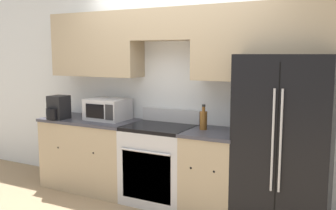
{
  "coord_description": "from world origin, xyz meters",
  "views": [
    {
      "loc": [
        1.94,
        -3.4,
        1.73
      ],
      "look_at": [
        0.0,
        0.31,
        1.15
      ],
      "focal_mm": 40.0,
      "sensor_mm": 36.0,
      "label": 1
    }
  ],
  "objects": [
    {
      "name": "microwave",
      "position": [
        -0.89,
        0.37,
        1.04
      ],
      "size": [
        0.49,
        0.41,
        0.26
      ],
      "color": "#B7B7BC",
      "rests_on": "lower_cabinets_left"
    },
    {
      "name": "lower_cabinets_left",
      "position": [
        -1.11,
        0.31,
        0.45
      ],
      "size": [
        1.26,
        0.64,
        0.9
      ],
      "color": "tan",
      "rests_on": "ground_plane"
    },
    {
      "name": "lower_cabinets_right",
      "position": [
        0.55,
        0.31,
        0.45
      ],
      "size": [
        0.59,
        0.64,
        0.9
      ],
      "color": "tan",
      "rests_on": "ground_plane"
    },
    {
      "name": "paper_towel_holder",
      "position": [
        -1.48,
        0.11,
        1.04
      ],
      "size": [
        0.22,
        0.3,
        0.3
      ],
      "color": "black",
      "rests_on": "lower_cabinets_left"
    },
    {
      "name": "bottle",
      "position": [
        0.42,
        0.35,
        1.01
      ],
      "size": [
        0.08,
        0.08,
        0.28
      ],
      "color": "brown",
      "rests_on": "lower_cabinets_right"
    },
    {
      "name": "refrigerator",
      "position": [
        1.28,
        0.38,
        0.86
      ],
      "size": [
        0.9,
        0.79,
        1.72
      ],
      "color": "black",
      "rests_on": "ground_plane"
    },
    {
      "name": "oven_range",
      "position": [
        -0.11,
        0.31,
        0.46
      ],
      "size": [
        0.77,
        0.65,
        1.06
      ],
      "color": "#B7B7BC",
      "rests_on": "ground_plane"
    },
    {
      "name": "wall_back",
      "position": [
        0.01,
        0.58,
        1.52
      ],
      "size": [
        8.0,
        0.39,
        2.6
      ],
      "color": "silver",
      "rests_on": "ground_plane"
    }
  ]
}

